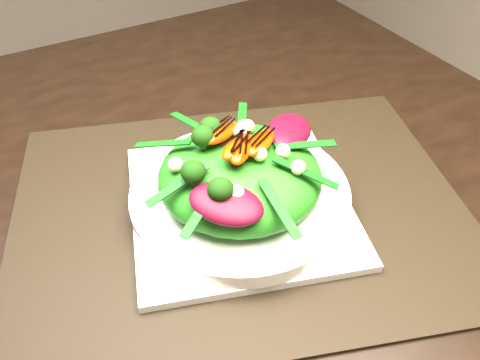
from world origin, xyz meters
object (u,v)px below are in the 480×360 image
plate_base (240,204)px  lettuce_mound (240,176)px  orange_segment (216,146)px  placemat (240,208)px  salad_bowl (240,195)px

plate_base → lettuce_mound: lettuce_mound is taller
orange_segment → lettuce_mound: bearing=-42.9°
placemat → lettuce_mound: (-0.00, -0.00, 0.05)m
salad_bowl → placemat: bearing=0.0°
plate_base → orange_segment: (-0.02, 0.02, 0.09)m
lettuce_mound → orange_segment: size_ratio=3.34×
salad_bowl → lettuce_mound: size_ratio=1.37×
placemat → lettuce_mound: bearing=-135.0°
plate_base → salad_bowl: salad_bowl is taller
plate_base → orange_segment: 0.09m
orange_segment → placemat: bearing=-42.9°
plate_base → orange_segment: bearing=137.1°
placemat → salad_bowl: bearing=180.0°
salad_bowl → orange_segment: size_ratio=4.58×
placemat → salad_bowl: salad_bowl is taller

